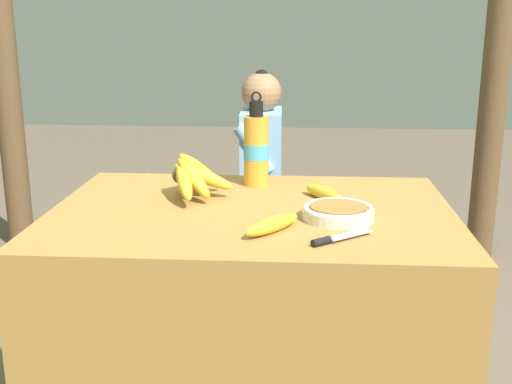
{
  "coord_description": "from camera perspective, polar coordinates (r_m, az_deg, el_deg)",
  "views": [
    {
      "loc": [
        0.14,
        -1.86,
        1.3
      ],
      "look_at": [
        0.01,
        0.05,
        0.78
      ],
      "focal_mm": 45.0,
      "sensor_mm": 36.0,
      "label": 1
    }
  ],
  "objects": [
    {
      "name": "wooden_bench",
      "position": [
        3.34,
        -1.46,
        -1.66
      ],
      "size": [
        1.77,
        0.32,
        0.39
      ],
      "color": "#4C3823",
      "rests_on": "ground_plane"
    },
    {
      "name": "seated_vendor",
      "position": [
        3.24,
        -0.29,
        2.8
      ],
      "size": [
        0.41,
        0.39,
        1.06
      ],
      "rotation": [
        0.0,
        0.0,
        3.17
      ],
      "color": "#232328",
      "rests_on": "ground_plane"
    },
    {
      "name": "knife",
      "position": [
        1.67,
        6.88,
        -4.14
      ],
      "size": [
        0.17,
        0.14,
        0.02
      ],
      "rotation": [
        0.0,
        0.0,
        0.67
      ],
      "color": "#BCBCC1",
      "rests_on": "market_counter"
    },
    {
      "name": "banana_bunch_green",
      "position": [
        3.38,
        -9.04,
        0.58
      ],
      "size": [
        0.18,
        0.27,
        0.15
      ],
      "color": "#4C381E",
      "rests_on": "wooden_bench"
    },
    {
      "name": "loose_banana_side",
      "position": [
        2.06,
        6.0,
        -0.05
      ],
      "size": [
        0.13,
        0.15,
        0.04
      ],
      "rotation": [
        0.0,
        0.0,
        -0.9
      ],
      "color": "gold",
      "rests_on": "market_counter"
    },
    {
      "name": "market_counter",
      "position": [
        2.08,
        -0.35,
        -11.31
      ],
      "size": [
        1.21,
        0.87,
        0.74
      ],
      "color": "olive",
      "rests_on": "ground_plane"
    },
    {
      "name": "water_bottle",
      "position": [
        2.2,
        0.02,
        3.85
      ],
      "size": [
        0.09,
        0.09,
        0.32
      ],
      "color": "gold",
      "rests_on": "market_counter"
    },
    {
      "name": "loose_banana_front",
      "position": [
        1.73,
        1.45,
        -2.92
      ],
      "size": [
        0.16,
        0.19,
        0.04
      ],
      "rotation": [
        0.0,
        0.0,
        0.89
      ],
      "color": "gold",
      "rests_on": "market_counter"
    },
    {
      "name": "support_post_near",
      "position": [
        3.86,
        -21.61,
        12.28
      ],
      "size": [
        0.14,
        0.14,
        2.35
      ],
      "color": "brown",
      "rests_on": "ground_plane"
    },
    {
      "name": "support_post_far",
      "position": [
        3.64,
        20.74,
        12.25
      ],
      "size": [
        0.14,
        0.14,
        2.35
      ],
      "color": "brown",
      "rests_on": "ground_plane"
    },
    {
      "name": "banana_bunch_ripe",
      "position": [
        2.06,
        -5.57,
        1.46
      ],
      "size": [
        0.2,
        0.32,
        0.16
      ],
      "color": "#4C381E",
      "rests_on": "market_counter"
    },
    {
      "name": "serving_bowl",
      "position": [
        1.86,
        7.32,
        -1.74
      ],
      "size": [
        0.21,
        0.21,
        0.04
      ],
      "color": "silver",
      "rests_on": "market_counter"
    }
  ]
}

